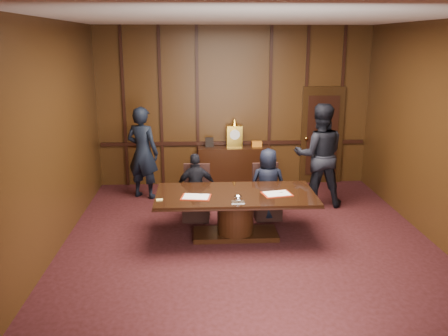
# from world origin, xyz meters

# --- Properties ---
(room) EXTENTS (7.00, 7.04, 3.50)m
(room) POSITION_xyz_m (0.07, 0.14, 1.72)
(room) COLOR black
(room) RESTS_ON ground
(sideboard) EXTENTS (1.60, 0.45, 1.54)m
(sideboard) POSITION_xyz_m (0.00, 3.26, 0.49)
(sideboard) COLOR black
(sideboard) RESTS_ON ground
(conference_table) EXTENTS (2.62, 1.32, 0.76)m
(conference_table) POSITION_xyz_m (-0.19, 0.42, 0.51)
(conference_table) COLOR black
(conference_table) RESTS_ON ground
(folder_left) EXTENTS (0.50, 0.39, 0.02)m
(folder_left) POSITION_xyz_m (-0.84, 0.25, 0.77)
(folder_left) COLOR #9B230E
(folder_left) RESTS_ON conference_table
(folder_right) EXTENTS (0.52, 0.42, 0.02)m
(folder_right) POSITION_xyz_m (0.47, 0.33, 0.77)
(folder_right) COLOR #9B230E
(folder_right) RESTS_ON conference_table
(inkstand) EXTENTS (0.20, 0.14, 0.12)m
(inkstand) POSITION_xyz_m (-0.19, -0.03, 0.81)
(inkstand) COLOR white
(inkstand) RESTS_ON conference_table
(notepad) EXTENTS (0.11, 0.08, 0.01)m
(notepad) POSITION_xyz_m (-1.41, 0.14, 0.77)
(notepad) COLOR #FEE97C
(notepad) RESTS_ON conference_table
(chair_left) EXTENTS (0.52, 0.52, 0.99)m
(chair_left) POSITION_xyz_m (-0.84, 1.30, 0.29)
(chair_left) COLOR black
(chair_left) RESTS_ON ground
(chair_right) EXTENTS (0.52, 0.52, 0.99)m
(chair_right) POSITION_xyz_m (0.45, 1.30, 0.29)
(chair_right) COLOR black
(chair_right) RESTS_ON ground
(signatory_left) EXTENTS (0.76, 0.39, 1.24)m
(signatory_left) POSITION_xyz_m (-0.84, 1.22, 0.62)
(signatory_left) COLOR black
(signatory_left) RESTS_ON ground
(signatory_right) EXTENTS (0.66, 0.44, 1.32)m
(signatory_right) POSITION_xyz_m (0.46, 1.22, 0.66)
(signatory_right) COLOR black
(signatory_right) RESTS_ON ground
(witness_left) EXTENTS (0.82, 0.70, 1.90)m
(witness_left) POSITION_xyz_m (-1.94, 2.60, 0.95)
(witness_left) COLOR black
(witness_left) RESTS_ON ground
(witness_right) EXTENTS (1.04, 0.85, 2.03)m
(witness_right) POSITION_xyz_m (1.56, 1.93, 1.01)
(witness_right) COLOR black
(witness_right) RESTS_ON ground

